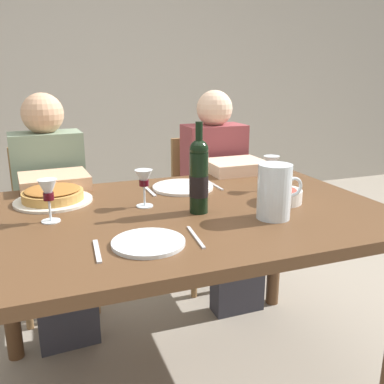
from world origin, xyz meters
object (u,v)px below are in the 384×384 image
(wine_glass_left_diner, at_px, (48,192))
(chair_right, at_px, (205,200))
(baked_tart, at_px, (53,195))
(wine_glass_centre, at_px, (144,180))
(dinner_plate_left_setting, at_px, (183,187))
(chair_left, at_px, (51,216))
(wine_glass_right_diner, at_px, (271,165))
(salad_bowl, at_px, (281,194))
(diner_left, at_px, (54,208))
(water_pitcher, at_px, (274,195))
(dining_table, at_px, (185,233))
(diner_right, at_px, (222,191))
(wine_bottle, at_px, (199,176))
(dinner_plate_right_setting, at_px, (148,243))

(wine_glass_left_diner, distance_m, chair_right, 1.30)
(baked_tart, xyz_separation_m, wine_glass_centre, (0.32, -0.18, 0.08))
(dinner_plate_left_setting, distance_m, chair_left, 0.87)
(wine_glass_right_diner, height_order, chair_left, wine_glass_right_diner)
(salad_bowl, distance_m, diner_left, 1.10)
(water_pitcher, height_order, wine_glass_right_diner, water_pitcher)
(dining_table, xyz_separation_m, wine_glass_centre, (-0.13, 0.09, 0.20))
(wine_glass_left_diner, distance_m, diner_right, 1.13)
(chair_right, bearing_deg, wine_glass_right_diner, 89.13)
(chair_left, bearing_deg, wine_bottle, 114.38)
(chair_left, relative_size, chair_right, 1.00)
(dinner_plate_left_setting, height_order, diner_right, diner_right)
(wine_bottle, bearing_deg, dining_table, 130.57)
(dinner_plate_left_setting, bearing_deg, wine_glass_centre, -139.26)
(baked_tart, distance_m, diner_right, 0.99)
(salad_bowl, relative_size, chair_left, 0.19)
(wine_bottle, relative_size, wine_glass_right_diner, 2.20)
(dinner_plate_right_setting, xyz_separation_m, diner_left, (-0.23, 0.93, -0.15))
(wine_glass_left_diner, relative_size, chair_right, 0.17)
(dining_table, bearing_deg, wine_glass_right_diner, 16.17)
(dining_table, relative_size, baked_tart, 4.99)
(dinner_plate_right_setting, xyz_separation_m, diner_right, (0.66, 0.92, -0.15))
(dinner_plate_right_setting, bearing_deg, chair_left, 101.86)
(wine_glass_right_diner, relative_size, wine_glass_centre, 1.05)
(salad_bowl, xyz_separation_m, chair_right, (0.07, 0.93, -0.30))
(dinner_plate_left_setting, distance_m, diner_right, 0.54)
(wine_glass_centre, height_order, dinner_plate_right_setting, wine_glass_centre)
(water_pitcher, bearing_deg, wine_glass_right_diner, 60.88)
(water_pitcher, distance_m, wine_glass_right_diner, 0.37)
(baked_tart, distance_m, wine_glass_centre, 0.38)
(water_pitcher, relative_size, salad_bowl, 1.17)
(dining_table, bearing_deg, dinner_plate_left_setting, 71.71)
(baked_tart, bearing_deg, chair_left, 90.39)
(baked_tart, distance_m, chair_right, 1.13)
(wine_bottle, xyz_separation_m, wine_glass_right_diner, (0.40, 0.17, -0.03))
(wine_glass_centre, bearing_deg, dinner_plate_left_setting, 40.74)
(dinner_plate_left_setting, height_order, diner_left, diner_left)
(wine_bottle, distance_m, diner_left, 0.90)
(baked_tart, relative_size, dinner_plate_right_setting, 1.37)
(salad_bowl, bearing_deg, dinner_plate_right_setting, -159.12)
(wine_bottle, bearing_deg, salad_bowl, 0.12)
(dining_table, distance_m, water_pitcher, 0.37)
(wine_glass_centre, relative_size, dinner_plate_right_setting, 0.65)
(wine_bottle, height_order, chair_right, wine_bottle)
(salad_bowl, distance_m, wine_glass_centre, 0.54)
(dinner_plate_left_setting, height_order, chair_right, chair_right)
(wine_glass_left_diner, distance_m, wine_glass_centre, 0.35)
(water_pitcher, height_order, chair_right, water_pitcher)
(dining_table, bearing_deg, baked_tart, 149.00)
(water_pitcher, xyz_separation_m, chair_right, (0.19, 1.08, -0.35))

